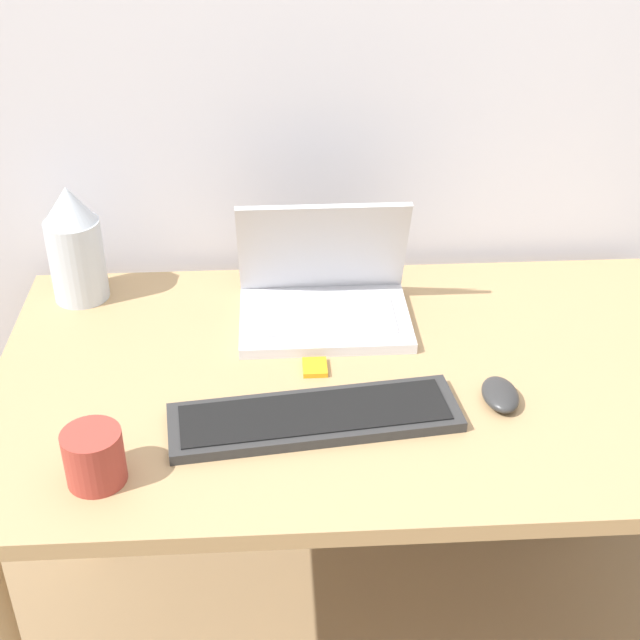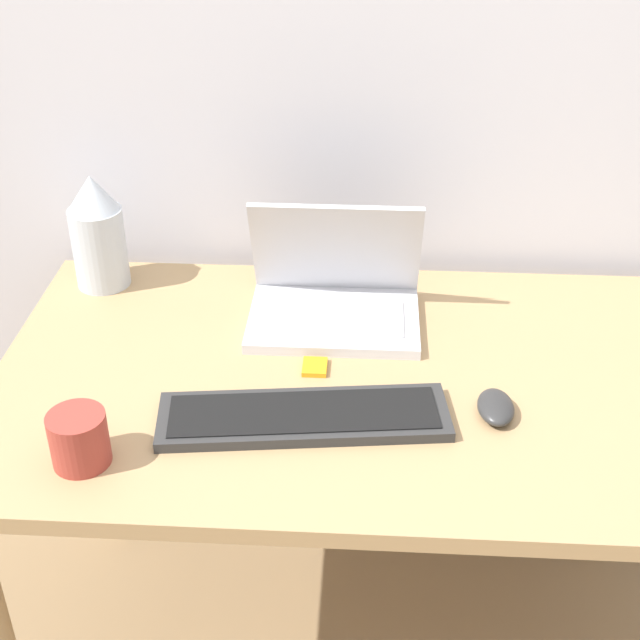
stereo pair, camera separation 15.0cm
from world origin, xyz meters
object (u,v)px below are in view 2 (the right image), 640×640
object	(u,v)px
vase	(97,233)
mp3_player	(315,367)
keyboard	(304,416)
mug	(79,439)
laptop	(335,294)
mouse	(496,407)

from	to	relation	value
vase	mp3_player	world-z (taller)	vase
keyboard	mug	world-z (taller)	mug
laptop	vase	size ratio (longest dim) A/B	1.36
mp3_player	mug	xyz separation A→B (m)	(-0.34, -0.26, 0.04)
laptop	mp3_player	bearing A→B (deg)	-98.54
keyboard	mug	bearing A→B (deg)	-160.43
keyboard	mouse	bearing A→B (deg)	6.83
mouse	mp3_player	distance (m)	0.32
mouse	mug	size ratio (longest dim) A/B	1.08
laptop	keyboard	xyz separation A→B (m)	(-0.03, -0.32, -0.04)
mouse	laptop	bearing A→B (deg)	133.92
keyboard	mouse	distance (m)	0.31
mouse	mp3_player	bearing A→B (deg)	159.92
mouse	vase	distance (m)	0.85
keyboard	vase	size ratio (longest dim) A/B	2.04
laptop	mug	distance (m)	0.57
keyboard	mp3_player	world-z (taller)	keyboard
laptop	keyboard	size ratio (longest dim) A/B	0.67
vase	mp3_player	distance (m)	0.54
laptop	mug	bearing A→B (deg)	-129.53
vase	mp3_player	size ratio (longest dim) A/B	4.47
vase	mug	size ratio (longest dim) A/B	2.66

